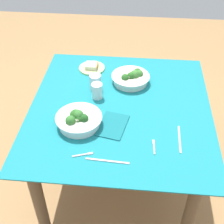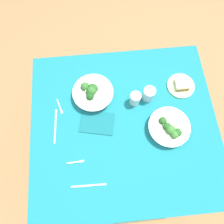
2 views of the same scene
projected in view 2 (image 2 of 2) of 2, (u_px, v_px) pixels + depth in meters
The scene contains 12 objects.
ground_plane at pixel (120, 145), 1.96m from camera, with size 6.00×6.00×0.00m, color #9E7547.
dining_table at pixel (123, 130), 1.38m from camera, with size 1.15×1.07×0.73m.
broccoli_bowl_far at pixel (93, 93), 1.30m from camera, with size 0.26×0.26×0.10m.
broccoli_bowl_near at pixel (169, 128), 1.23m from camera, with size 0.25×0.25×0.09m.
bread_side_plate at pixel (181, 86), 1.34m from camera, with size 0.18×0.18×0.04m.
water_glass_center at pixel (135, 99), 1.27m from camera, with size 0.07×0.07×0.10m, color silver.
water_glass_side at pixel (149, 94), 1.28m from camera, with size 0.07×0.07×0.10m, color silver.
fork_by_far_bowl at pixel (60, 107), 1.31m from camera, with size 0.04×0.10×0.00m.
fork_by_near_bowl at pixel (76, 162), 1.19m from camera, with size 0.10×0.02×0.00m.
table_knife_left at pixel (89, 185), 1.15m from camera, with size 0.20×0.01×0.00m, color #B7B7BC.
table_knife_right at pixel (55, 126), 1.27m from camera, with size 0.22×0.01×0.00m, color #B7B7BC.
napkin_folded_upper at pixel (97, 123), 1.27m from camera, with size 0.21×0.14×0.01m, color #156870.
Camera 2 is at (-0.11, -0.33, 1.95)m, focal length 33.01 mm.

